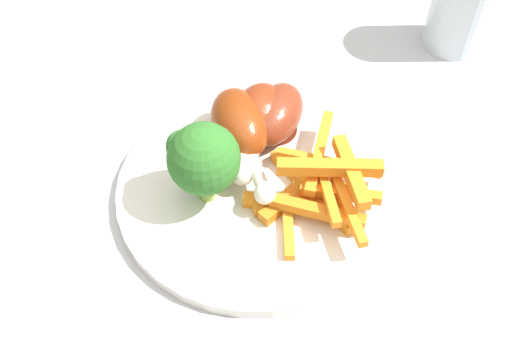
# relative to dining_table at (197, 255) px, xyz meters

# --- Properties ---
(dining_table) EXTENTS (1.05, 0.84, 0.72)m
(dining_table) POSITION_rel_dining_table_xyz_m (0.00, 0.00, 0.00)
(dining_table) COLOR #B7B7BC
(dining_table) RESTS_ON ground_plane
(dinner_plate) EXTENTS (0.26, 0.26, 0.01)m
(dinner_plate) POSITION_rel_dining_table_xyz_m (0.06, -0.02, 0.11)
(dinner_plate) COLOR white
(dinner_plate) RESTS_ON dining_table
(broccoli_floret_front) EXTENTS (0.06, 0.06, 0.08)m
(broccoli_floret_front) POSITION_rel_dining_table_xyz_m (0.01, -0.01, 0.17)
(broccoli_floret_front) COLOR #86AD48
(broccoli_floret_front) RESTS_ON dinner_plate
(broccoli_floret_middle) EXTENTS (0.06, 0.06, 0.06)m
(broccoli_floret_middle) POSITION_rel_dining_table_xyz_m (0.01, -0.01, 0.15)
(broccoli_floret_middle) COLOR #75A857
(broccoli_floret_middle) RESTS_ON dinner_plate
(carrot_fries_pile) EXTENTS (0.13, 0.15, 0.05)m
(carrot_fries_pile) POSITION_rel_dining_table_xyz_m (0.11, -0.05, 0.13)
(carrot_fries_pile) COLOR orange
(carrot_fries_pile) RESTS_ON dinner_plate
(chicken_drumstick_near) EXTENTS (0.10, 0.12, 0.04)m
(chicken_drumstick_near) POSITION_rel_dining_table_xyz_m (0.10, 0.04, 0.14)
(chicken_drumstick_near) COLOR #541C0F
(chicken_drumstick_near) RESTS_ON dinner_plate
(chicken_drumstick_far) EXTENTS (0.05, 0.14, 0.05)m
(chicken_drumstick_far) POSITION_rel_dining_table_xyz_m (0.06, 0.04, 0.14)
(chicken_drumstick_far) COLOR #5A1D09
(chicken_drumstick_far) RESTS_ON dinner_plate
(chicken_drumstick_extra) EXTENTS (0.09, 0.11, 0.05)m
(chicken_drumstick_extra) POSITION_rel_dining_table_xyz_m (0.08, 0.05, 0.14)
(chicken_drumstick_extra) COLOR #5C1C0C
(chicken_drumstick_extra) RESTS_ON dinner_plate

